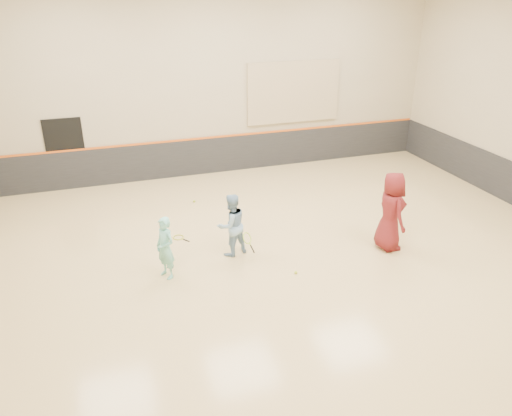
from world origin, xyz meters
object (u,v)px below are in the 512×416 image
object	(u,v)px
young_man	(391,211)
spare_racket	(178,237)
girl	(165,248)
instructor	(231,225)

from	to	relation	value
young_man	spare_racket	distance (m)	5.19
girl	instructor	size ratio (longest dim) A/B	0.93
girl	instructor	bearing A→B (deg)	79.80
young_man	girl	bearing A→B (deg)	89.60
instructor	young_man	bearing A→B (deg)	148.41
girl	young_man	world-z (taller)	young_man
young_man	spare_racket	xyz separation A→B (m)	(-4.67, 2.07, -0.93)
instructor	young_man	size ratio (longest dim) A/B	0.79
spare_racket	young_man	bearing A→B (deg)	-23.87
girl	spare_racket	size ratio (longest dim) A/B	2.27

